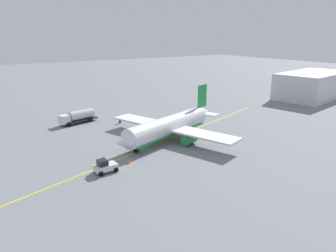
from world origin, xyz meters
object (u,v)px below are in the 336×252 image
(fuel_tanker, at_px, (78,116))
(refueling_worker, at_px, (120,120))
(safety_cone_wingtip, at_px, (103,157))
(airplane, at_px, (169,126))
(pushback_tug, at_px, (105,166))
(safety_cone_nose, at_px, (128,162))

(fuel_tanker, bearing_deg, refueling_worker, 146.10)
(fuel_tanker, bearing_deg, safety_cone_wingtip, 80.89)
(airplane, bearing_deg, safety_cone_wingtip, 9.25)
(fuel_tanker, relative_size, pushback_tug, 2.72)
(airplane, relative_size, fuel_tanker, 3.03)
(airplane, height_order, safety_cone_wingtip, airplane)
(refueling_worker, distance_m, safety_cone_nose, 26.05)
(refueling_worker, xyz_separation_m, safety_cone_nose, (9.96, 24.07, -0.47))
(pushback_tug, bearing_deg, airplane, -155.67)
(safety_cone_nose, bearing_deg, fuel_tanker, -92.68)
(pushback_tug, bearing_deg, refueling_worker, -120.16)
(pushback_tug, distance_m, safety_cone_nose, 4.86)
(airplane, distance_m, fuel_tanker, 25.76)
(airplane, relative_size, pushback_tug, 8.26)
(safety_cone_nose, height_order, safety_cone_wingtip, safety_cone_nose)
(refueling_worker, bearing_deg, fuel_tanker, -33.90)
(safety_cone_wingtip, bearing_deg, fuel_tanker, -99.11)
(fuel_tanker, height_order, safety_cone_nose, fuel_tanker)
(refueling_worker, bearing_deg, airplane, 100.28)
(airplane, height_order, pushback_tug, airplane)
(fuel_tanker, bearing_deg, airplane, 117.00)
(fuel_tanker, xyz_separation_m, safety_cone_wingtip, (4.09, 25.50, -1.43))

